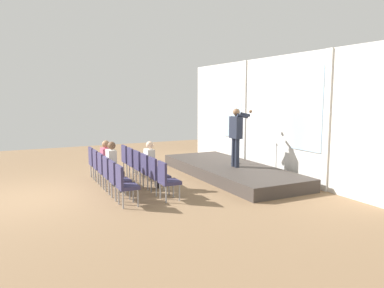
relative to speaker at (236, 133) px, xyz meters
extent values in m
plane|color=#846647|center=(-0.28, -5.57, -1.37)|extent=(17.86, 17.86, 0.00)
cube|color=silver|center=(-0.28, 1.30, 0.46)|extent=(9.33, 0.10, 3.65)
cube|color=silver|center=(-2.15, 1.24, 0.75)|extent=(1.14, 0.04, 2.29)
cube|color=silver|center=(-1.43, 1.25, 0.46)|extent=(0.20, 0.08, 3.65)
cube|color=silver|center=(1.58, 1.24, 0.75)|extent=(1.14, 0.04, 2.29)
cube|color=silver|center=(2.30, 1.25, 0.46)|extent=(0.20, 0.08, 3.65)
cube|color=#3F3833|center=(-0.28, -0.04, -1.19)|extent=(5.40, 2.08, 0.34)
cylinder|color=#232838|center=(-0.09, -0.02, -0.59)|extent=(0.14, 0.14, 0.86)
cylinder|color=#232838|center=(0.09, -0.02, -0.59)|extent=(0.14, 0.14, 0.86)
cube|color=#232838|center=(0.00, -0.02, 0.17)|extent=(0.42, 0.22, 0.65)
cube|color=navy|center=(0.00, 0.10, 0.24)|extent=(0.06, 0.01, 0.39)
sphere|color=#8C6647|center=(0.00, -0.01, 0.62)|extent=(0.21, 0.21, 0.21)
cylinder|color=#232838|center=(-0.24, 0.06, 0.27)|extent=(0.09, 0.28, 0.45)
cylinder|color=#232838|center=(0.15, 0.12, 0.51)|extent=(0.15, 0.36, 0.15)
cylinder|color=#232838|center=(0.10, 0.25, 0.55)|extent=(0.11, 0.34, 0.15)
sphere|color=#8C6647|center=(-0.01, 0.51, 0.63)|extent=(0.10, 0.10, 0.10)
cylinder|color=black|center=(-0.45, 0.27, -1.01)|extent=(0.28, 0.28, 0.03)
cylinder|color=black|center=(-0.45, 0.27, -0.27)|extent=(0.02, 0.02, 1.45)
sphere|color=#262626|center=(-0.45, 0.27, 0.50)|extent=(0.07, 0.07, 0.07)
cylinder|color=#99999E|center=(-1.69, -2.53, -1.17)|extent=(0.04, 0.04, 0.40)
cylinder|color=#99999E|center=(-2.05, -2.53, -1.17)|extent=(0.04, 0.04, 0.40)
cylinder|color=#99999E|center=(-1.69, -2.87, -1.17)|extent=(0.04, 0.04, 0.40)
cylinder|color=#99999E|center=(-2.05, -2.87, -1.17)|extent=(0.04, 0.04, 0.40)
cube|color=#383356|center=(-1.87, -2.70, -0.93)|extent=(0.46, 0.44, 0.08)
cube|color=#383356|center=(-1.87, -2.89, -0.66)|extent=(0.46, 0.06, 0.46)
cylinder|color=#99999E|center=(-1.06, -2.53, -1.17)|extent=(0.04, 0.04, 0.40)
cylinder|color=#99999E|center=(-1.42, -2.53, -1.17)|extent=(0.04, 0.04, 0.40)
cylinder|color=#99999E|center=(-1.06, -2.87, -1.17)|extent=(0.04, 0.04, 0.40)
cylinder|color=#99999E|center=(-1.42, -2.87, -1.17)|extent=(0.04, 0.04, 0.40)
cube|color=#383356|center=(-1.24, -2.70, -0.93)|extent=(0.46, 0.44, 0.08)
cube|color=#383356|center=(-1.24, -2.89, -0.66)|extent=(0.46, 0.06, 0.46)
cylinder|color=#99999E|center=(-0.42, -2.53, -1.17)|extent=(0.04, 0.04, 0.40)
cylinder|color=#99999E|center=(-0.78, -2.53, -1.17)|extent=(0.04, 0.04, 0.40)
cylinder|color=#99999E|center=(-0.42, -2.87, -1.17)|extent=(0.04, 0.04, 0.40)
cylinder|color=#99999E|center=(-0.78, -2.87, -1.17)|extent=(0.04, 0.04, 0.40)
cube|color=#383356|center=(-0.60, -2.70, -0.93)|extent=(0.46, 0.44, 0.08)
cube|color=#383356|center=(-0.60, -2.89, -0.66)|extent=(0.46, 0.06, 0.46)
cylinder|color=#99999E|center=(0.22, -2.53, -1.17)|extent=(0.04, 0.04, 0.40)
cylinder|color=#99999E|center=(-0.14, -2.53, -1.17)|extent=(0.04, 0.04, 0.40)
cylinder|color=#99999E|center=(0.22, -2.87, -1.17)|extent=(0.04, 0.04, 0.40)
cylinder|color=#99999E|center=(-0.14, -2.87, -1.17)|extent=(0.04, 0.04, 0.40)
cube|color=#383356|center=(0.04, -2.70, -0.93)|extent=(0.46, 0.44, 0.08)
cube|color=#383356|center=(0.04, -2.89, -0.66)|extent=(0.46, 0.06, 0.46)
cylinder|color=#2D2D33|center=(-0.05, -2.52, -1.15)|extent=(0.10, 0.10, 0.44)
cylinder|color=#2D2D33|center=(0.13, -2.52, -1.15)|extent=(0.10, 0.10, 0.44)
cube|color=#2D2D33|center=(0.04, -2.64, -0.87)|extent=(0.34, 0.36, 0.12)
cube|color=silver|center=(0.04, -2.75, -0.55)|extent=(0.36, 0.20, 0.50)
sphere|color=beige|center=(0.04, -2.73, -0.19)|extent=(0.20, 0.20, 0.20)
cylinder|color=#99999E|center=(0.85, -2.53, -1.17)|extent=(0.04, 0.04, 0.40)
cylinder|color=#99999E|center=(0.49, -2.53, -1.17)|extent=(0.04, 0.04, 0.40)
cylinder|color=#99999E|center=(0.85, -2.87, -1.17)|extent=(0.04, 0.04, 0.40)
cylinder|color=#99999E|center=(0.49, -2.87, -1.17)|extent=(0.04, 0.04, 0.40)
cube|color=#383356|center=(0.67, -2.70, -0.93)|extent=(0.46, 0.44, 0.08)
cube|color=#383356|center=(0.67, -2.89, -0.66)|extent=(0.46, 0.06, 0.46)
cylinder|color=#99999E|center=(1.49, -2.53, -1.17)|extent=(0.04, 0.04, 0.40)
cylinder|color=#99999E|center=(1.13, -2.53, -1.17)|extent=(0.04, 0.04, 0.40)
cylinder|color=#99999E|center=(1.49, -2.87, -1.17)|extent=(0.04, 0.04, 0.40)
cylinder|color=#99999E|center=(1.13, -2.87, -1.17)|extent=(0.04, 0.04, 0.40)
cube|color=#383356|center=(1.31, -2.70, -0.93)|extent=(0.46, 0.44, 0.08)
cube|color=#383356|center=(1.31, -2.89, -0.66)|extent=(0.46, 0.06, 0.46)
cylinder|color=#99999E|center=(-1.69, -3.55, -1.17)|extent=(0.04, 0.04, 0.40)
cylinder|color=#99999E|center=(-2.05, -3.55, -1.17)|extent=(0.04, 0.04, 0.40)
cylinder|color=#99999E|center=(-1.69, -3.89, -1.17)|extent=(0.04, 0.04, 0.40)
cylinder|color=#99999E|center=(-2.05, -3.89, -1.17)|extent=(0.04, 0.04, 0.40)
cube|color=#383356|center=(-1.87, -3.72, -0.93)|extent=(0.46, 0.44, 0.08)
cube|color=#383356|center=(-1.87, -3.91, -0.66)|extent=(0.46, 0.06, 0.46)
cylinder|color=#99999E|center=(-1.06, -3.55, -1.17)|extent=(0.04, 0.04, 0.40)
cylinder|color=#99999E|center=(-1.42, -3.55, -1.17)|extent=(0.04, 0.04, 0.40)
cylinder|color=#99999E|center=(-1.06, -3.89, -1.17)|extent=(0.04, 0.04, 0.40)
cylinder|color=#99999E|center=(-1.42, -3.89, -1.17)|extent=(0.04, 0.04, 0.40)
cube|color=#383356|center=(-1.24, -3.72, -0.93)|extent=(0.46, 0.44, 0.08)
cube|color=#383356|center=(-1.24, -3.91, -0.66)|extent=(0.46, 0.06, 0.46)
cylinder|color=#99999E|center=(-0.42, -3.55, -1.17)|extent=(0.04, 0.04, 0.40)
cylinder|color=#99999E|center=(-0.78, -3.55, -1.17)|extent=(0.04, 0.04, 0.40)
cylinder|color=#99999E|center=(-0.42, -3.89, -1.17)|extent=(0.04, 0.04, 0.40)
cylinder|color=#99999E|center=(-0.78, -3.89, -1.17)|extent=(0.04, 0.04, 0.40)
cube|color=#383356|center=(-0.60, -3.72, -0.93)|extent=(0.46, 0.44, 0.08)
cube|color=#383356|center=(-0.60, -3.91, -0.66)|extent=(0.46, 0.06, 0.46)
cylinder|color=#2D2D33|center=(-0.69, -3.54, -1.15)|extent=(0.10, 0.10, 0.44)
cylinder|color=#2D2D33|center=(-0.51, -3.54, -1.15)|extent=(0.10, 0.10, 0.44)
cube|color=#2D2D33|center=(-0.60, -3.66, -0.87)|extent=(0.34, 0.36, 0.12)
cube|color=#B24C66|center=(-0.60, -3.77, -0.55)|extent=(0.36, 0.20, 0.51)
sphere|color=#8C6647|center=(-0.60, -3.75, -0.18)|extent=(0.20, 0.20, 0.20)
cylinder|color=#99999E|center=(0.22, -3.55, -1.17)|extent=(0.04, 0.04, 0.40)
cylinder|color=#99999E|center=(-0.14, -3.55, -1.17)|extent=(0.04, 0.04, 0.40)
cylinder|color=#99999E|center=(0.22, -3.89, -1.17)|extent=(0.04, 0.04, 0.40)
cylinder|color=#99999E|center=(-0.14, -3.89, -1.17)|extent=(0.04, 0.04, 0.40)
cube|color=#383356|center=(0.04, -3.72, -0.93)|extent=(0.46, 0.44, 0.08)
cube|color=#383356|center=(0.04, -3.91, -0.66)|extent=(0.46, 0.06, 0.46)
cylinder|color=#2D2D33|center=(-0.05, -3.54, -1.15)|extent=(0.10, 0.10, 0.44)
cylinder|color=#2D2D33|center=(0.13, -3.54, -1.15)|extent=(0.10, 0.10, 0.44)
cube|color=#2D2D33|center=(0.04, -3.66, -0.87)|extent=(0.34, 0.36, 0.12)
cube|color=silver|center=(0.04, -3.77, -0.53)|extent=(0.36, 0.20, 0.55)
sphere|color=brown|center=(0.04, -3.75, -0.14)|extent=(0.20, 0.20, 0.20)
cylinder|color=#99999E|center=(0.85, -3.55, -1.17)|extent=(0.04, 0.04, 0.40)
cylinder|color=#99999E|center=(0.49, -3.55, -1.17)|extent=(0.04, 0.04, 0.40)
cylinder|color=#99999E|center=(0.85, -3.89, -1.17)|extent=(0.04, 0.04, 0.40)
cylinder|color=#99999E|center=(0.49, -3.89, -1.17)|extent=(0.04, 0.04, 0.40)
cube|color=#383356|center=(0.67, -3.72, -0.93)|extent=(0.46, 0.44, 0.08)
cube|color=#383356|center=(0.67, -3.91, -0.66)|extent=(0.46, 0.06, 0.46)
cylinder|color=#99999E|center=(1.49, -3.55, -1.17)|extent=(0.04, 0.04, 0.40)
cylinder|color=#99999E|center=(1.13, -3.55, -1.17)|extent=(0.04, 0.04, 0.40)
cylinder|color=#99999E|center=(1.49, -3.89, -1.17)|extent=(0.04, 0.04, 0.40)
cylinder|color=#99999E|center=(1.13, -3.89, -1.17)|extent=(0.04, 0.04, 0.40)
cube|color=#383356|center=(1.31, -3.72, -0.93)|extent=(0.46, 0.44, 0.08)
cube|color=#383356|center=(1.31, -3.91, -0.66)|extent=(0.46, 0.06, 0.46)
camera|label=1|loc=(9.21, -6.02, 1.12)|focal=34.53mm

